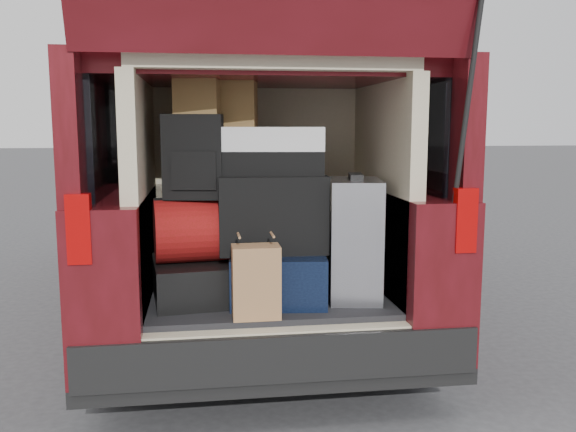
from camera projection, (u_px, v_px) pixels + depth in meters
The scene contains 13 objects.
ground at pixel (273, 407), 3.17m from camera, with size 80.00×80.00×0.00m, color #39393B.
minivan at pixel (245, 195), 4.85m from camera, with size 1.90×5.35×2.77m.
load_floor at pixel (267, 339), 3.40m from camera, with size 1.24×1.05×0.55m, color black.
black_hardshell at pixel (191, 280), 3.18m from camera, with size 0.38×0.52×0.21m, color black.
navy_hardshell at pixel (278, 273), 3.23m from camera, with size 0.48×0.58×0.25m, color black.
silver_roller at pixel (355, 239), 3.20m from camera, with size 0.26×0.42×0.63m, color white.
kraft_bag at pixel (256, 282), 2.87m from camera, with size 0.22×0.14×0.35m, color #A37749.
red_duffel at pixel (204, 230), 3.15m from camera, with size 0.50×0.33×0.33m, color maroon.
black_soft_case at pixel (272, 213), 3.16m from camera, with size 0.55×0.33×0.40m, color black.
backpack at pixel (194, 157), 3.09m from camera, with size 0.30×0.18×0.43m, color black.
twotone_duffel at pixel (271, 151), 3.15m from camera, with size 0.55×0.28×0.24m, color white.
grocery_sack_lower at pixel (197, 94), 3.05m from camera, with size 0.22×0.18×0.20m, color brown.
grocery_sack_upper at pixel (233, 104), 3.18m from camera, with size 0.24×0.19×0.24m, color brown.
Camera 1 is at (-0.34, -2.97, 1.45)m, focal length 38.00 mm.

